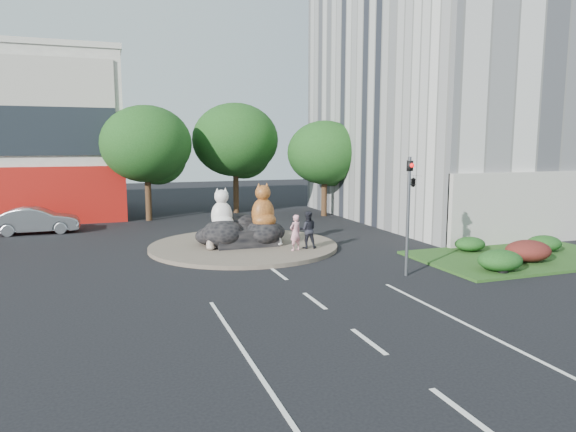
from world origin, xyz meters
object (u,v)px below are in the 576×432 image
at_px(kitten_white, 278,239).
at_px(pedestrian_dark, 308,230).
at_px(cat_white, 222,208).
at_px(cat_tabby, 263,205).
at_px(pedestrian_pink, 295,233).
at_px(parked_car, 36,220).
at_px(kitten_calico, 210,242).
at_px(litter_bin, 503,264).

xyz_separation_m(kitten_white, pedestrian_dark, (1.24, -1.05, 0.60)).
relative_size(cat_white, cat_tabby, 0.90).
distance_m(pedestrian_pink, pedestrian_dark, 0.84).
bearing_deg(kitten_white, cat_white, 120.65).
relative_size(cat_white, parked_car, 0.44).
bearing_deg(pedestrian_pink, pedestrian_dark, 178.86).
height_order(pedestrian_dark, parked_car, pedestrian_dark).
bearing_deg(cat_white, kitten_calico, -128.92).
xyz_separation_m(cat_white, parked_car, (-9.86, 8.53, -1.36)).
distance_m(cat_tabby, kitten_white, 1.97).
xyz_separation_m(cat_tabby, pedestrian_dark, (1.87, -1.73, -1.14)).
bearing_deg(cat_white, pedestrian_dark, -27.61).
distance_m(pedestrian_pink, litter_bin, 9.71).
relative_size(cat_tabby, pedestrian_dark, 1.25).
relative_size(kitten_white, litter_bin, 0.96).
relative_size(kitten_calico, litter_bin, 1.08).
relative_size(pedestrian_dark, litter_bin, 2.56).
xyz_separation_m(cat_white, kitten_white, (2.75, -1.15, -1.62)).
bearing_deg(parked_car, kitten_calico, -136.00).
bearing_deg(cat_tabby, parked_car, 131.15).
bearing_deg(pedestrian_pink, parked_car, -61.90).
bearing_deg(cat_white, cat_tabby, -11.35).
xyz_separation_m(cat_white, kitten_calico, (-0.82, -0.97, -1.57)).
xyz_separation_m(kitten_calico, kitten_white, (3.57, -0.18, -0.04)).
distance_m(kitten_white, pedestrian_dark, 1.73).
xyz_separation_m(kitten_calico, litter_bin, (10.87, -8.38, -0.11)).
xyz_separation_m(kitten_calico, pedestrian_dark, (4.80, -1.23, 0.55)).
height_order(cat_tabby, kitten_calico, cat_tabby).
bearing_deg(pedestrian_pink, kitten_calico, -42.46).
xyz_separation_m(kitten_white, litter_bin, (7.30, -8.20, -0.07)).
xyz_separation_m(parked_car, litter_bin, (19.91, -17.88, -0.32)).
xyz_separation_m(cat_tabby, kitten_calico, (-2.94, -0.50, -1.69)).
height_order(kitten_white, parked_car, parked_car).
height_order(cat_white, pedestrian_dark, cat_white).
bearing_deg(kitten_white, kitten_calico, 140.52).
bearing_deg(cat_tabby, litter_bin, -60.12).
distance_m(kitten_white, litter_bin, 10.98).
bearing_deg(cat_white, kitten_white, -21.39).
height_order(kitten_calico, parked_car, parked_car).
relative_size(cat_white, kitten_calico, 2.66).
distance_m(kitten_calico, litter_bin, 13.72).
relative_size(cat_white, kitten_white, 2.99).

